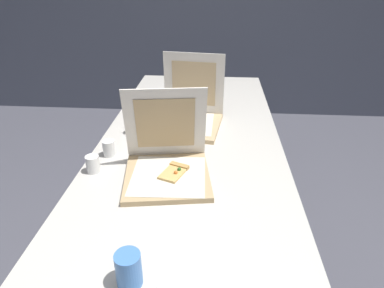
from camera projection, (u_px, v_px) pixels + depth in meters
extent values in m
cube|color=beige|center=(190.00, 142.00, 1.69)|extent=(0.90, 2.17, 0.03)
cylinder|color=#38383D|center=(155.00, 124.00, 2.79)|extent=(0.04, 0.04, 0.73)
cylinder|color=#38383D|center=(246.00, 127.00, 2.74)|extent=(0.04, 0.04, 0.73)
cube|color=tan|center=(167.00, 177.00, 1.36)|extent=(0.39, 0.39, 0.02)
cube|color=silver|center=(168.00, 175.00, 1.35)|extent=(0.31, 0.31, 0.00)
cube|color=silver|center=(165.00, 124.00, 1.40)|extent=(0.35, 0.13, 0.33)
cube|color=tan|center=(165.00, 124.00, 1.39)|extent=(0.25, 0.09, 0.24)
cube|color=#E0B266|center=(173.00, 173.00, 1.35)|extent=(0.12, 0.14, 0.01)
cube|color=tan|center=(179.00, 166.00, 1.40)|extent=(0.09, 0.05, 0.02)
sphere|color=orange|center=(176.00, 172.00, 1.34)|extent=(0.02, 0.02, 0.02)
sphere|color=#2D6628|center=(179.00, 169.00, 1.36)|extent=(0.02, 0.02, 0.02)
cube|color=tan|center=(187.00, 125.00, 1.80)|extent=(0.38, 0.38, 0.02)
cube|color=silver|center=(186.00, 123.00, 1.80)|extent=(0.30, 0.30, 0.00)
cube|color=silver|center=(194.00, 83.00, 1.86)|extent=(0.34, 0.05, 0.34)
cube|color=tan|center=(194.00, 84.00, 1.86)|extent=(0.24, 0.04, 0.25)
cylinder|color=white|center=(182.00, 116.00, 1.81)|extent=(0.03, 0.03, 0.00)
cylinder|color=white|center=(184.00, 118.00, 1.82)|extent=(0.01, 0.00, 0.03)
cylinder|color=white|center=(181.00, 118.00, 1.83)|extent=(0.01, 0.00, 0.03)
cylinder|color=white|center=(181.00, 119.00, 1.81)|extent=(0.01, 0.00, 0.03)
cylinder|color=white|center=(133.00, 126.00, 1.73)|extent=(0.06, 0.06, 0.07)
cylinder|color=white|center=(109.00, 148.00, 1.53)|extent=(0.06, 0.06, 0.07)
cylinder|color=white|center=(154.00, 106.00, 1.98)|extent=(0.06, 0.06, 0.07)
cylinder|color=white|center=(93.00, 164.00, 1.40)|extent=(0.06, 0.06, 0.07)
cylinder|color=#477FCC|center=(129.00, 269.00, 0.90)|extent=(0.07, 0.07, 0.10)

